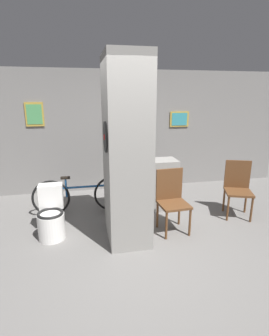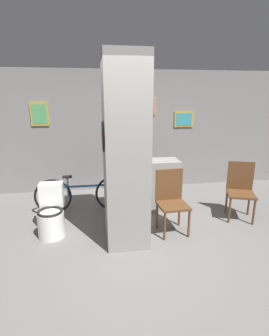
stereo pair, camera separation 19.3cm
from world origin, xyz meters
name	(u,v)px [view 1 (the left image)]	position (x,y,z in m)	size (l,w,h in m)	color
ground_plane	(140,251)	(0.00, 0.00, 0.00)	(14.00, 14.00, 0.00)	slate
wall_back	(113,132)	(0.00, 2.63, 1.30)	(8.00, 0.09, 2.60)	gray
pillar_center	(126,152)	(-0.10, 0.45, 1.30)	(0.61, 0.91, 2.60)	gray
counter_shelf	(143,185)	(0.38, 1.36, 0.47)	(1.24, 0.44, 0.94)	gray
toilet	(51,217)	(-1.21, 0.67, 0.32)	(0.39, 0.55, 0.77)	white
chair_near_pillar	(172,198)	(0.63, 0.51, 0.53)	(0.46, 0.46, 0.97)	brown
chair_by_doorway	(238,186)	(1.94, 0.78, 0.53)	(0.56, 0.56, 0.97)	brown
bicycle	(82,195)	(-0.74, 1.41, 0.34)	(1.73, 0.42, 0.71)	black
bottle_tall	(132,155)	(0.16, 1.33, 1.06)	(0.08, 0.08, 0.33)	olive
bottle_short	(125,156)	(0.05, 1.42, 1.02)	(0.07, 0.07, 0.24)	silver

